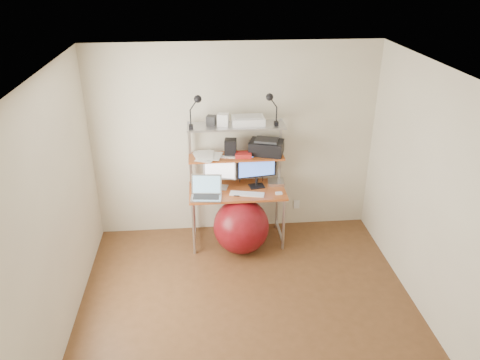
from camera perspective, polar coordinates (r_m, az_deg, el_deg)
The scene contains 20 objects.
room at distance 4.36m, azimuth 1.28°, elevation -3.77°, with size 3.60×3.60×3.60m.
computer_desk at distance 5.82m, azimuth -0.40°, elevation 0.96°, with size 1.20×0.60×1.57m.
wall_outlet at distance 6.49m, azimuth 6.91°, elevation -2.98°, with size 0.08×0.01×0.12m, color white.
monitor_silver at distance 5.83m, azimuth -2.50°, elevation 1.30°, with size 0.41×0.19×0.46m.
monitor_black at distance 5.85m, azimuth 2.05°, elevation 1.52°, with size 0.51×0.17×0.51m.
laptop at distance 5.70m, azimuth -4.11°, elevation -1.47°, with size 0.40×0.34×0.32m.
keyboard at distance 5.75m, azimuth 0.85°, elevation -1.71°, with size 0.42×0.12×0.01m, color white.
mouse at distance 5.77m, azimuth 4.75°, elevation -1.63°, with size 0.08×0.05×0.02m, color white.
mac_mini at distance 6.03m, azimuth 4.39°, elevation -0.25°, with size 0.21×0.21×0.04m, color #B5B5B9.
phone at distance 5.76m, azimuth -0.33°, elevation -1.68°, with size 0.07×0.13×0.01m, color black.
printer at distance 5.83m, azimuth 3.24°, elevation 4.04°, with size 0.48×0.39×0.20m.
nas_cube at distance 5.78m, azimuth -1.16°, elevation 3.99°, with size 0.14×0.14×0.21m, color black.
red_box at distance 5.75m, azimuth 0.40°, elevation 3.07°, with size 0.20×0.13×0.06m, color #AF1D1C.
scanner at distance 5.68m, azimuth 0.98°, elevation 7.31°, with size 0.39×0.26×0.10m.
box_white at distance 5.61m, azimuth -2.09°, elevation 7.34°, with size 0.13×0.11×0.15m, color white.
box_grey at distance 5.68m, azimuth -3.52°, elevation 7.31°, with size 0.11×0.11×0.11m, color #2B2B2E.
clip_lamp_left at distance 5.46m, azimuth -5.36°, elevation 9.15°, with size 0.16×0.09×0.41m.
clip_lamp_right at distance 5.56m, azimuth 3.81°, elevation 9.43°, with size 0.16×0.09×0.40m.
exercise_ball at distance 5.85m, azimuth 0.15°, elevation -5.65°, with size 0.70×0.70×0.70m, color maroon.
paper_stack at distance 5.78m, azimuth -4.11°, elevation 2.98°, with size 0.39×0.42×0.03m.
Camera 1 is at (-0.44, -3.77, 3.40)m, focal length 35.00 mm.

